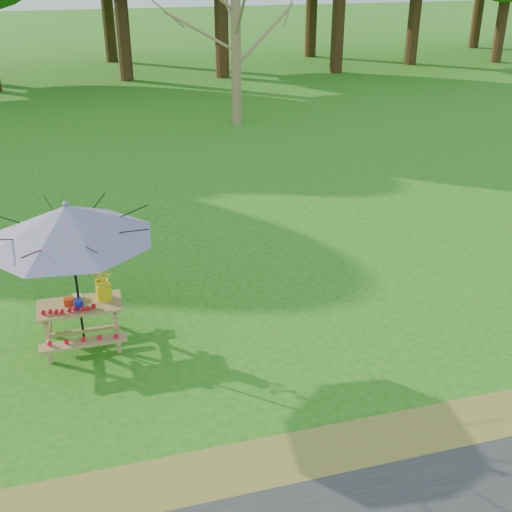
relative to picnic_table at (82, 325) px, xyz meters
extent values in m
plane|color=#216C14|center=(2.48, -0.50, -0.33)|extent=(120.00, 120.00, 0.00)
cube|color=olive|center=(2.48, -3.30, -0.32)|extent=(120.00, 1.20, 0.01)
cylinder|color=olive|center=(5.48, 12.24, 2.05)|extent=(0.34, 0.34, 4.76)
cube|color=#AA8C4C|center=(0.00, 0.00, 0.32)|extent=(1.20, 0.62, 0.04)
cube|color=#AA8C4C|center=(0.00, -0.55, 0.03)|extent=(1.20, 0.22, 0.04)
cube|color=#AA8C4C|center=(0.00, 0.55, 0.03)|extent=(1.20, 0.22, 0.04)
cylinder|color=black|center=(0.00, 0.00, 0.80)|extent=(0.04, 0.04, 2.25)
cone|color=teal|center=(0.00, 0.00, 1.62)|extent=(2.93, 2.93, 0.51)
sphere|color=teal|center=(0.00, 0.00, 1.90)|extent=(0.08, 0.08, 0.08)
cube|color=red|center=(-0.14, 0.05, 0.39)|extent=(0.14, 0.12, 0.10)
cylinder|color=#141DA4|center=(-0.01, -0.10, 0.41)|extent=(0.13, 0.13, 0.13)
cube|color=beige|center=(-0.02, 0.17, 0.38)|extent=(0.13, 0.13, 0.07)
cylinder|color=yellow|center=(0.37, 0.08, 0.46)|extent=(0.23, 0.23, 0.23)
imported|color=yellow|center=(0.37, 0.08, 0.68)|extent=(0.36, 0.33, 0.34)
camera|label=1|loc=(0.26, -8.45, 5.00)|focal=45.00mm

